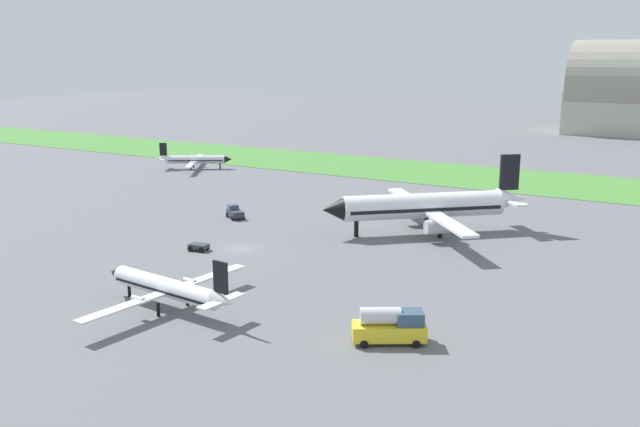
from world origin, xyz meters
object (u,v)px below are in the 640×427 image
object	(u,v)px
fuel_truck_by_runway	(390,326)
airplane_taxiing_turboprop	(194,159)
baggage_cart_midfield	(199,246)
airplane_midfield_jet	(427,206)
airplane_foreground_turboprop	(168,288)
pushback_tug_near_gate	(235,212)

from	to	relation	value
fuel_truck_by_runway	airplane_taxiing_turboprop	bearing A→B (deg)	108.91
airplane_taxiing_turboprop	baggage_cart_midfield	world-z (taller)	airplane_taxiing_turboprop
baggage_cart_midfield	airplane_taxiing_turboprop	bearing A→B (deg)	121.40
airplane_midfield_jet	baggage_cart_midfield	bearing A→B (deg)	5.15
airplane_foreground_turboprop	airplane_midfield_jet	size ratio (longest dim) A/B	0.83
baggage_cart_midfield	airplane_foreground_turboprop	bearing A→B (deg)	-67.20
airplane_taxiing_turboprop	pushback_tug_near_gate	bearing A→B (deg)	-74.83
fuel_truck_by_runway	airplane_foreground_turboprop	bearing A→B (deg)	158.30
pushback_tug_near_gate	fuel_truck_by_runway	bearing A→B (deg)	176.56
airplane_taxiing_turboprop	airplane_midfield_jet	world-z (taller)	airplane_midfield_jet
airplane_foreground_turboprop	airplane_midfield_jet	xyz separation A→B (m)	(10.48, 41.83, 1.64)
airplane_taxiing_turboprop	pushback_tug_near_gate	xyz separation A→B (m)	(36.76, -33.56, -1.22)
airplane_midfield_jet	baggage_cart_midfield	xyz separation A→B (m)	(-21.99, -23.64, -3.39)
pushback_tug_near_gate	airplane_midfield_jet	bearing A→B (deg)	-133.69
pushback_tug_near_gate	baggage_cart_midfield	distance (m)	18.74
airplane_foreground_turboprop	airplane_midfield_jet	world-z (taller)	airplane_midfield_jet
airplane_foreground_turboprop	airplane_taxiing_turboprop	world-z (taller)	airplane_foreground_turboprop
airplane_taxiing_turboprop	fuel_truck_by_runway	bearing A→B (deg)	-72.31
airplane_foreground_turboprop	fuel_truck_by_runway	bearing A→B (deg)	-164.71
fuel_truck_by_runway	baggage_cart_midfield	bearing A→B (deg)	125.84
airplane_foreground_turboprop	pushback_tug_near_gate	size ratio (longest dim) A/B	5.30
airplane_midfield_jet	baggage_cart_midfield	world-z (taller)	airplane_midfield_jet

